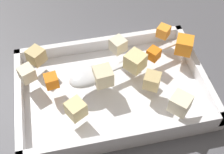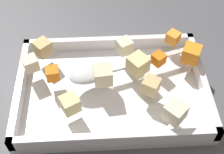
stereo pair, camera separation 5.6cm
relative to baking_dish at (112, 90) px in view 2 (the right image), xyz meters
name	(u,v)px [view 2 (the right image)]	position (x,y,z in m)	size (l,w,h in m)	color
ground_plane	(120,97)	(0.02, -0.01, -0.01)	(4.00, 4.00, 0.00)	#4C4C51
baking_dish	(112,90)	(0.00, 0.00, 0.00)	(0.36, 0.24, 0.04)	silver
carrot_chunk_corner_nw	(158,59)	(0.09, 0.04, 0.04)	(0.02, 0.02, 0.02)	orange
carrot_chunk_corner_se	(52,73)	(-0.11, 0.01, 0.04)	(0.02, 0.02, 0.02)	orange
carrot_chunk_mid_right	(191,54)	(0.16, 0.05, 0.05)	(0.03, 0.03, 0.03)	orange
carrot_chunk_under_handle	(173,37)	(0.13, 0.10, 0.04)	(0.02, 0.02, 0.02)	orange
potato_chunk_center	(138,64)	(0.05, 0.02, 0.05)	(0.03, 0.03, 0.03)	#E0CC89
potato_chunk_corner_sw	(151,86)	(0.07, -0.03, 0.05)	(0.03, 0.03, 0.03)	tan
potato_chunk_rim_edge	(43,48)	(-0.13, 0.08, 0.05)	(0.03, 0.03, 0.03)	tan
potato_chunk_back_center	(31,64)	(-0.15, 0.04, 0.04)	(0.03, 0.03, 0.03)	beige
potato_chunk_far_left	(175,112)	(0.10, -0.09, 0.05)	(0.03, 0.03, 0.03)	beige
potato_chunk_near_left	(70,104)	(-0.08, -0.06, 0.05)	(0.03, 0.03, 0.03)	#E0CC89
potato_chunk_near_right	(103,75)	(-0.02, 0.00, 0.05)	(0.03, 0.03, 0.03)	beige
parsnip_chunk_near_spoon	(124,46)	(0.03, 0.08, 0.04)	(0.03, 0.03, 0.03)	beige
serving_spoon	(96,72)	(-0.03, 0.01, 0.04)	(0.25, 0.10, 0.02)	silver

